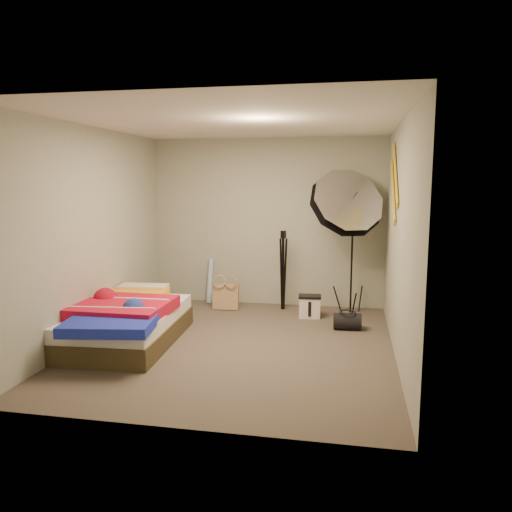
% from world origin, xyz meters
% --- Properties ---
extents(floor, '(4.00, 4.00, 0.00)m').
position_xyz_m(floor, '(0.00, 0.00, 0.00)').
color(floor, '#51493F').
rests_on(floor, ground).
extents(ceiling, '(4.00, 4.00, 0.00)m').
position_xyz_m(ceiling, '(0.00, 0.00, 2.50)').
color(ceiling, silver).
rests_on(ceiling, wall_back).
extents(wall_back, '(3.50, 0.00, 3.50)m').
position_xyz_m(wall_back, '(0.00, 2.00, 1.25)').
color(wall_back, '#9BA492').
rests_on(wall_back, floor).
extents(wall_front, '(3.50, 0.00, 3.50)m').
position_xyz_m(wall_front, '(0.00, -2.00, 1.25)').
color(wall_front, '#9BA492').
rests_on(wall_front, floor).
extents(wall_left, '(0.00, 4.00, 4.00)m').
position_xyz_m(wall_left, '(-1.75, 0.00, 1.25)').
color(wall_left, '#9BA492').
rests_on(wall_left, floor).
extents(wall_right, '(0.00, 4.00, 4.00)m').
position_xyz_m(wall_right, '(1.75, 0.00, 1.25)').
color(wall_right, '#9BA492').
rests_on(wall_right, floor).
extents(tote_bag, '(0.39, 0.19, 0.39)m').
position_xyz_m(tote_bag, '(-0.53, 1.54, 0.19)').
color(tote_bag, tan).
rests_on(tote_bag, floor).
extents(wrapping_roll, '(0.10, 0.20, 0.68)m').
position_xyz_m(wrapping_roll, '(-0.88, 1.90, 0.34)').
color(wrapping_roll, '#548ED4').
rests_on(wrapping_roll, floor).
extents(camera_case, '(0.30, 0.23, 0.29)m').
position_xyz_m(camera_case, '(0.71, 1.33, 0.14)').
color(camera_case, silver).
rests_on(camera_case, floor).
extents(duffel_bag, '(0.36, 0.23, 0.21)m').
position_xyz_m(duffel_bag, '(1.23, 0.85, 0.11)').
color(duffel_bag, black).
rests_on(duffel_bag, floor).
extents(wall_stripe_upper, '(0.02, 0.91, 0.78)m').
position_xyz_m(wall_stripe_upper, '(1.73, 0.60, 1.95)').
color(wall_stripe_upper, gold).
rests_on(wall_stripe_upper, wall_right).
extents(wall_stripe_lower, '(0.02, 0.91, 0.78)m').
position_xyz_m(wall_stripe_lower, '(1.73, 0.85, 1.75)').
color(wall_stripe_lower, gold).
rests_on(wall_stripe_lower, wall_right).
extents(bed, '(1.40, 2.00, 0.52)m').
position_xyz_m(bed, '(-1.35, -0.16, 0.26)').
color(bed, '#423620').
rests_on(bed, floor).
extents(photo_umbrella, '(1.10, 1.07, 2.15)m').
position_xyz_m(photo_umbrella, '(1.16, 1.52, 1.54)').
color(photo_umbrella, black).
rests_on(photo_umbrella, floor).
extents(camera_tripod, '(0.08, 0.08, 1.16)m').
position_xyz_m(camera_tripod, '(0.29, 1.70, 0.67)').
color(camera_tripod, black).
rests_on(camera_tripod, floor).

